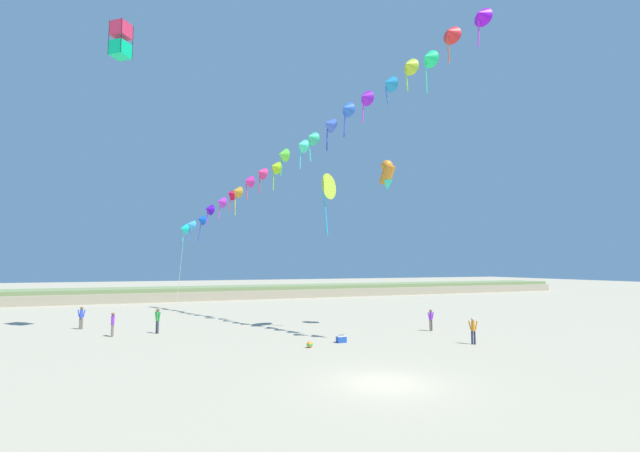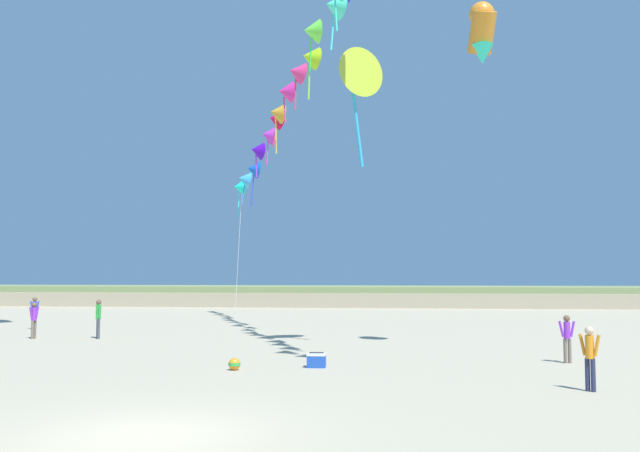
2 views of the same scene
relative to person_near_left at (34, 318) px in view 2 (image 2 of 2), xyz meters
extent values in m
plane|color=tan|center=(11.07, -16.50, -0.92)|extent=(240.00, 240.00, 0.00)
cube|color=tan|center=(11.07, 30.39, -0.33)|extent=(120.00, 8.19, 1.17)
cube|color=#7A8E56|center=(11.07, 30.39, 0.43)|extent=(120.00, 6.96, 0.67)
cylinder|color=#726656|center=(-0.02, -0.07, -0.52)|extent=(0.12, 0.12, 0.80)
cylinder|color=#726656|center=(0.02, 0.07, -0.52)|extent=(0.12, 0.12, 0.80)
cylinder|color=purple|center=(0.00, 0.00, 0.16)|extent=(0.21, 0.21, 0.56)
cylinder|color=purple|center=(-0.05, -0.17, 0.21)|extent=(0.13, 0.20, 0.54)
cylinder|color=purple|center=(0.05, 0.17, 0.21)|extent=(0.13, 0.20, 0.54)
sphere|color=brown|center=(0.00, 0.00, 0.56)|extent=(0.22, 0.22, 0.22)
cylinder|color=#726656|center=(21.24, -5.84, -0.53)|extent=(0.11, 0.11, 0.77)
cylinder|color=#726656|center=(21.10, -5.84, -0.53)|extent=(0.11, 0.11, 0.77)
cylinder|color=purple|center=(21.17, -5.84, 0.13)|extent=(0.20, 0.20, 0.55)
cylinder|color=purple|center=(21.35, -5.83, 0.17)|extent=(0.18, 0.08, 0.52)
cylinder|color=purple|center=(21.00, -5.84, 0.17)|extent=(0.18, 0.08, 0.52)
sphere|color=brown|center=(21.17, -5.84, 0.51)|extent=(0.21, 0.21, 0.21)
cylinder|color=#282D4C|center=(20.30, -11.06, -0.52)|extent=(0.12, 0.12, 0.80)
cylinder|color=#282D4C|center=(20.41, -11.15, -0.52)|extent=(0.12, 0.12, 0.80)
cylinder|color=orange|center=(20.36, -11.10, 0.17)|extent=(0.21, 0.21, 0.57)
cylinder|color=orange|center=(20.22, -10.98, 0.21)|extent=(0.20, 0.18, 0.54)
cylinder|color=orange|center=(20.50, -11.22, 0.21)|extent=(0.20, 0.18, 0.54)
sphere|color=beige|center=(20.36, -11.10, 0.56)|extent=(0.22, 0.22, 0.22)
cylinder|color=#474C56|center=(2.84, 0.23, -0.48)|extent=(0.13, 0.13, 0.86)
cylinder|color=#474C56|center=(2.76, 0.36, -0.48)|extent=(0.13, 0.13, 0.86)
cylinder|color=green|center=(2.80, 0.30, 0.26)|extent=(0.23, 0.23, 0.61)
cylinder|color=green|center=(2.91, 0.14, 0.30)|extent=(0.19, 0.22, 0.58)
cylinder|color=green|center=(2.69, 0.46, 0.30)|extent=(0.19, 0.22, 0.58)
sphere|color=brown|center=(2.80, 0.30, 0.68)|extent=(0.23, 0.23, 0.23)
cylinder|color=#726656|center=(-2.48, 4.51, -0.50)|extent=(0.12, 0.12, 0.83)
cylinder|color=#726656|center=(-2.34, 4.48, -0.50)|extent=(0.12, 0.12, 0.83)
cylinder|color=blue|center=(-2.41, 4.49, 0.21)|extent=(0.22, 0.22, 0.59)
cylinder|color=blue|center=(-2.60, 4.54, 0.25)|extent=(0.21, 0.13, 0.56)
cylinder|color=blue|center=(-2.23, 4.45, 0.25)|extent=(0.21, 0.13, 0.56)
sphere|color=brown|center=(-2.41, 4.49, 0.62)|extent=(0.22, 0.22, 0.22)
cone|color=#16E9C9|center=(5.50, 16.34, 7.75)|extent=(1.09, 1.29, 1.11)
cylinder|color=#39D6E5|center=(5.44, 16.48, 6.62)|extent=(0.17, 0.15, 1.81)
cone|color=#39ABEF|center=(6.08, 15.13, 8.11)|extent=(1.31, 1.39, 1.22)
cylinder|color=#397CE5|center=(6.02, 15.27, 7.17)|extent=(0.24, 0.16, 1.44)
cone|color=blue|center=(6.98, 13.69, 8.54)|extent=(1.23, 1.35, 1.20)
cylinder|color=blue|center=(6.92, 13.83, 7.22)|extent=(0.31, 0.33, 2.19)
cone|color=#480CC2|center=(7.54, 12.02, 9.45)|extent=(1.28, 1.37, 1.18)
cylinder|color=#9B39E5|center=(7.48, 12.16, 8.51)|extent=(0.15, 0.18, 1.44)
cone|color=#BA2FC6|center=(8.50, 10.50, 10.06)|extent=(1.24, 1.36, 1.18)
cylinder|color=#E539C9|center=(8.44, 10.64, 9.08)|extent=(0.17, 0.12, 1.52)
cone|color=#CA0A41|center=(9.21, 8.80, 10.62)|extent=(1.33, 1.40, 1.21)
cylinder|color=#E53941|center=(9.15, 8.94, 9.70)|extent=(0.24, 0.09, 1.40)
cone|color=gold|center=(9.48, 7.58, 10.68)|extent=(1.24, 1.35, 1.17)
cylinder|color=yellow|center=(9.42, 7.72, 9.47)|extent=(0.11, 0.14, 1.99)
cone|color=#D52A91|center=(10.21, 5.94, 11.40)|extent=(1.12, 1.30, 1.10)
cylinder|color=#E53978|center=(10.15, 6.07, 10.45)|extent=(0.20, 0.25, 1.46)
cone|color=#E32F79|center=(11.00, 4.32, 11.94)|extent=(1.30, 1.39, 1.20)
cylinder|color=#E53956|center=(10.94, 4.46, 10.88)|extent=(0.10, 0.17, 1.67)
cone|color=#A1D819|center=(11.84, 2.87, 12.20)|extent=(1.26, 1.36, 1.17)
cylinder|color=#8AE539|center=(11.78, 3.01, 11.09)|extent=(0.12, 0.13, 1.79)
cone|color=#67E83E|center=(12.08, 1.39, 12.93)|extent=(1.09, 1.29, 1.12)
cylinder|color=#39E539|center=(12.02, 1.53, 11.93)|extent=(0.15, 0.15, 1.57)
cone|color=#40E3B8|center=(13.21, -0.15, 13.44)|extent=(1.23, 1.33, 1.14)
cylinder|color=#39E5E1|center=(13.15, -0.02, 12.37)|extent=(0.19, 0.26, 1.70)
cylinder|color=#39E5C8|center=(13.40, -1.54, 12.63)|extent=(0.18, 0.21, 1.65)
cylinder|color=silver|center=(5.34, 17.01, 3.45)|extent=(0.65, 0.93, 8.73)
cylinder|color=orange|center=(18.94, -3.78, 10.77)|extent=(1.18, 1.61, 1.73)
sphere|color=orange|center=(18.94, -3.78, 11.44)|extent=(0.92, 0.92, 0.92)
cone|color=#2DE5B9|center=(18.94, -3.78, 9.94)|extent=(0.94, 0.94, 0.70)
sphere|color=black|center=(18.94, -3.78, 11.70)|extent=(0.19, 0.19, 0.19)
cone|color=#BED734|center=(14.29, -2.57, 9.69)|extent=(2.07, 1.76, 2.02)
cone|color=#2DACE5|center=(14.29, -2.57, 9.71)|extent=(1.16, 1.00, 1.11)
cylinder|color=#2DACE5|center=(14.29, -2.57, 7.73)|extent=(0.51, 0.34, 3.32)
cube|color=blue|center=(13.24, -7.60, -0.74)|extent=(0.56, 0.40, 0.36)
cube|color=white|center=(13.24, -7.60, -0.53)|extent=(0.58, 0.41, 0.06)
cylinder|color=black|center=(13.24, -7.60, -0.47)|extent=(0.45, 0.03, 0.03)
sphere|color=orange|center=(10.86, -8.41, -0.74)|extent=(0.36, 0.36, 0.36)
cylinder|color=green|center=(10.86, -8.41, -0.74)|extent=(0.36, 0.36, 0.09)
camera|label=1|loc=(2.06, -31.94, 3.84)|focal=24.00mm
camera|label=2|loc=(15.39, -28.46, 2.01)|focal=38.00mm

